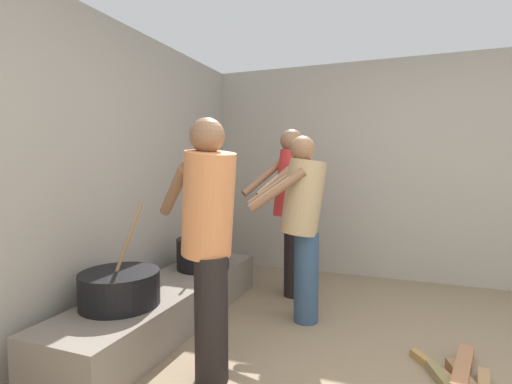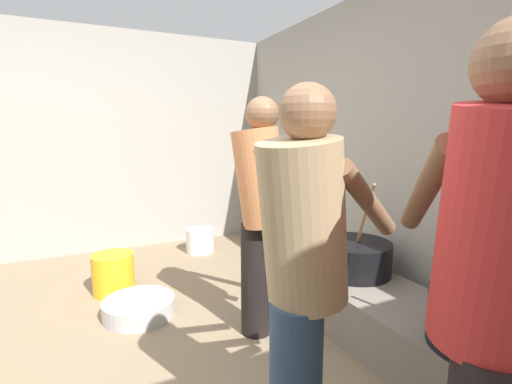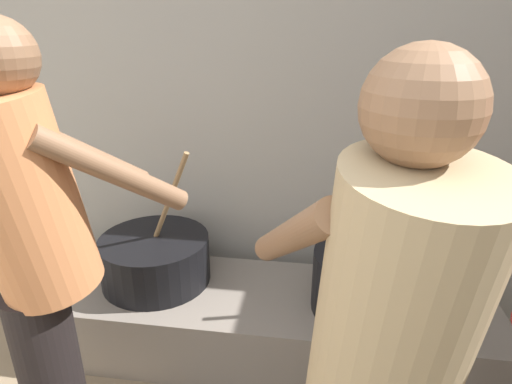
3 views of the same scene
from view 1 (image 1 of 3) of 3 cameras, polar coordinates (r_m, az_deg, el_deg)
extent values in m
cube|color=#9E998E|center=(3.03, -26.98, 2.42)|extent=(5.21, 0.20, 2.44)
cube|color=#9E998E|center=(4.55, 23.23, 2.99)|extent=(0.20, 5.08, 2.44)
cube|color=slate|center=(3.27, -13.09, -16.06)|extent=(2.25, 0.60, 0.33)
cylinder|color=black|center=(2.82, -19.83, -13.49)|extent=(0.53, 0.53, 0.23)
cylinder|color=#937047|center=(2.81, -18.75, -6.88)|extent=(0.25, 0.09, 0.51)
cylinder|color=black|center=(3.57, -8.00, -9.13)|extent=(0.48, 0.48, 0.28)
cylinder|color=#937047|center=(3.58, -7.41, -3.58)|extent=(0.25, 0.11, 0.51)
cylinder|color=black|center=(2.37, -6.75, -18.45)|extent=(0.20, 0.20, 0.75)
cylinder|color=#D17F4C|center=(2.23, -7.20, -1.80)|extent=(0.48, 0.49, 0.64)
sphere|color=brown|center=(2.23, -7.39, 8.43)|extent=(0.21, 0.21, 0.21)
cylinder|color=brown|center=(2.49, -6.29, 0.35)|extent=(0.35, 0.40, 0.35)
cylinder|color=brown|center=(2.40, -12.25, 0.14)|extent=(0.35, 0.40, 0.35)
cylinder|color=navy|center=(3.19, 7.57, -12.67)|extent=(0.20, 0.20, 0.73)
cylinder|color=tan|center=(3.06, 7.14, -0.74)|extent=(0.42, 0.47, 0.63)
sphere|color=brown|center=(3.05, 7.02, 6.52)|extent=(0.20, 0.20, 0.20)
cylinder|color=brown|center=(3.16, 2.74, 0.61)|extent=(0.24, 0.44, 0.34)
cylinder|color=brown|center=(2.89, 3.20, 0.27)|extent=(0.24, 0.44, 0.34)
cylinder|color=black|center=(3.76, 5.76, -9.64)|extent=(0.20, 0.20, 0.78)
cylinder|color=red|center=(3.64, 5.47, 1.19)|extent=(0.49, 0.47, 0.67)
sphere|color=brown|center=(3.63, 5.39, 7.72)|extent=(0.22, 0.22, 0.22)
cylinder|color=brown|center=(3.61, 1.15, 2.28)|extent=(0.42, 0.35, 0.36)
cylinder|color=brown|center=(3.39, 3.58, 2.14)|extent=(0.42, 0.35, 0.36)
cube|color=#A17B41|center=(2.76, 26.32, -23.52)|extent=(0.52, 0.36, 0.05)
cube|color=#9F6A48|center=(2.84, 28.71, -22.43)|extent=(0.56, 0.21, 0.09)
camera|label=2|loc=(4.05, 20.75, 4.84)|focal=26.05mm
camera|label=3|loc=(2.81, 20.87, 9.11)|focal=30.23mm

